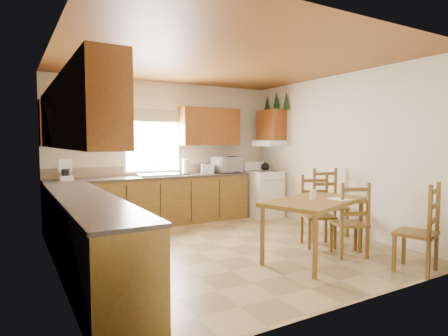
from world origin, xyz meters
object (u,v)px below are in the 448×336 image
chair_far_left (318,211)px  chair_near_right (416,227)px  dining_table (314,229)px  chair_near_left (349,219)px  stove (263,194)px  chair_far_right (330,203)px  microwave (228,165)px

chair_far_left → chair_near_right: bearing=-55.9°
dining_table → chair_near_left: bearing=-31.3°
chair_near_left → chair_far_left: (-0.05, 0.54, 0.02)m
stove → chair_near_right: (-0.41, -3.62, 0.07)m
chair_near_left → stove: bearing=-78.2°
chair_near_left → chair_far_right: bearing=-99.0°
chair_near_right → chair_far_left: (-0.23, 1.39, -0.01)m
microwave → chair_far_right: 2.35m
chair_near_left → microwave: bearing=-64.6°
chair_far_left → chair_far_right: chair_far_right is taller
stove → microwave: microwave is taller
chair_near_right → chair_far_right: chair_far_right is taller
stove → chair_near_right: bearing=-94.0°
dining_table → chair_far_right: chair_far_right is taller
stove → chair_far_right: chair_far_right is taller
microwave → chair_near_left: microwave is taller
stove → dining_table: bearing=-110.4°
chair_near_left → chair_near_right: size_ratio=0.94×
chair_near_right → chair_near_left: bearing=-96.7°
microwave → dining_table: 3.08m
microwave → chair_far_right: size_ratio=0.49×
microwave → chair_far_right: microwave is taller
dining_table → chair_far_right: bearing=16.4°
chair_far_left → chair_far_right: bearing=54.6°
stove → chair_far_right: (-0.01, -1.87, 0.08)m
chair_near_left → chair_near_right: chair_near_right is taller
chair_far_right → chair_near_right: bearing=-87.6°
microwave → dining_table: bearing=-107.1°
microwave → chair_far_right: (0.67, -2.19, -0.53)m
stove → microwave: size_ratio=1.72×
stove → chair_near_left: 2.83m
chair_near_left → chair_near_right: 0.87m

